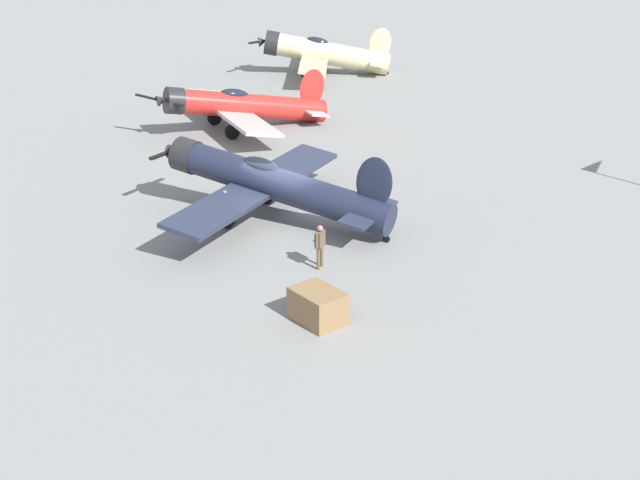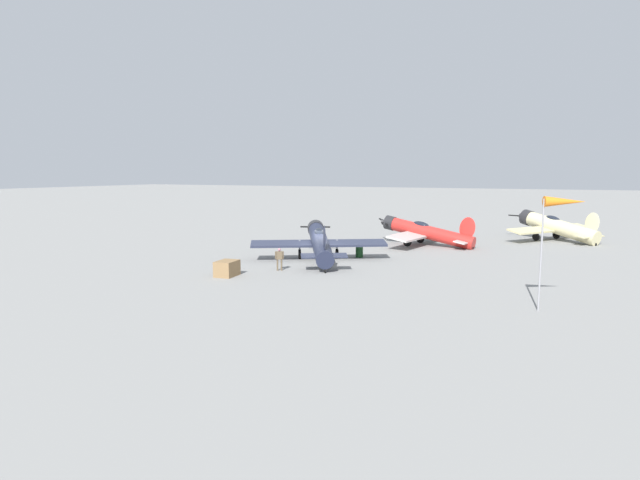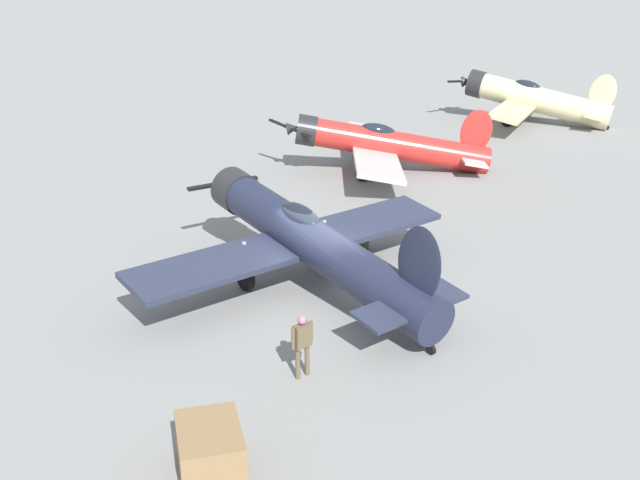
# 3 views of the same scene
# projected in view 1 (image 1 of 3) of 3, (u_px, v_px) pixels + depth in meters

# --- Properties ---
(ground_plane) EXTENTS (400.00, 400.00, 0.00)m
(ground_plane) POSITION_uv_depth(u_px,v_px,m) (283.00, 222.00, 35.89)
(ground_plane) COLOR gray
(airplane_foreground) EXTENTS (10.65, 10.05, 3.50)m
(airplane_foreground) POSITION_uv_depth(u_px,v_px,m) (271.00, 183.00, 35.47)
(airplane_foreground) COLOR #1E2338
(airplane_foreground) RESTS_ON ground_plane
(airplane_mid_apron) EXTENTS (10.52, 10.61, 3.26)m
(airplane_mid_apron) POSITION_uv_depth(u_px,v_px,m) (242.00, 106.00, 48.11)
(airplane_mid_apron) COLOR red
(airplane_mid_apron) RESTS_ON ground_plane
(airplane_far_line) EXTENTS (9.49, 10.56, 3.44)m
(airplane_far_line) POSITION_uv_depth(u_px,v_px,m) (322.00, 53.00, 61.19)
(airplane_far_line) COLOR beige
(airplane_far_line) RESTS_ON ground_plane
(ground_crew_mechanic) EXTENTS (0.57, 0.43, 1.67)m
(ground_crew_mechanic) POSITION_uv_depth(u_px,v_px,m) (320.00, 242.00, 31.39)
(ground_crew_mechanic) COLOR brown
(ground_crew_mechanic) RESTS_ON ground_plane
(equipment_crate) EXTENTS (1.39, 1.79, 1.08)m
(equipment_crate) POSITION_uv_depth(u_px,v_px,m) (318.00, 306.00, 27.82)
(equipment_crate) COLOR olive
(equipment_crate) RESTS_ON ground_plane
(fuel_drum) EXTENTS (0.65, 0.65, 0.87)m
(fuel_drum) POSITION_uv_depth(u_px,v_px,m) (280.00, 179.00, 39.50)
(fuel_drum) COLOR #19471E
(fuel_drum) RESTS_ON ground_plane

